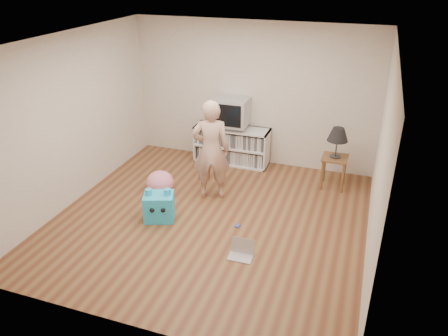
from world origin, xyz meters
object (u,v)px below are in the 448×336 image
table_lamp (338,135)px  plush_pink (160,183)px  side_table (334,164)px  person (211,150)px  crt_tv (232,111)px  laptop (242,251)px  dvd_deck (232,126)px  plush_blue (159,206)px  media_unit (232,145)px

table_lamp → plush_pink: table_lamp is taller
side_table → person: person is taller
crt_tv → laptop: size_ratio=1.87×
dvd_deck → side_table: size_ratio=0.82×
crt_tv → laptop: (1.03, -2.71, -0.96)m
person → plush_blue: 1.20m
person → plush_pink: (-0.83, -0.19, -0.62)m
crt_tv → dvd_deck: bearing=90.0°
laptop → table_lamp: bearing=67.6°
dvd_deck → crt_tv: size_ratio=0.75×
dvd_deck → crt_tv: (0.00, -0.00, 0.29)m
side_table → plush_blue: side_table is taller
media_unit → crt_tv: 0.67m
dvd_deck → plush_blue: bearing=-99.8°
media_unit → side_table: media_unit is taller
laptop → plush_pink: 2.13m
plush_pink → laptop: bearing=-33.7°
dvd_deck → table_lamp: bearing=-10.8°
side_table → plush_pink: bearing=-156.4°
side_table → table_lamp: bearing=0.0°
crt_tv → laptop: crt_tv is taller
table_lamp → person: person is taller
crt_tv → plush_pink: 1.89m
media_unit → crt_tv: crt_tv is taller
crt_tv → plush_pink: bearing=-115.8°
dvd_deck → plush_pink: dvd_deck is taller
table_lamp → plush_blue: table_lamp is taller
side_table → media_unit: bearing=168.7°
dvd_deck → plush_blue: dvd_deck is taller
media_unit → dvd_deck: bearing=-90.0°
media_unit → crt_tv: (0.00, -0.02, 0.67)m
table_lamp → media_unit: bearing=168.7°
dvd_deck → table_lamp: 1.98m
side_table → plush_blue: 3.00m
side_table → laptop: (-0.90, -2.35, -0.36)m
media_unit → table_lamp: size_ratio=2.72×
plush_blue → side_table: bearing=19.2°
dvd_deck → side_table: dvd_deck is taller
person → laptop: (0.94, -1.37, -0.76)m
dvd_deck → crt_tv: bearing=-90.0°
dvd_deck → crt_tv: crt_tv is taller
person → plush_blue: size_ratio=3.11×
table_lamp → laptop: 2.66m
person → plush_blue: (-0.49, -0.91, -0.60)m
plush_pink → person: bearing=12.8°
dvd_deck → plush_pink: size_ratio=0.99×
dvd_deck → plush_blue: 2.35m
side_table → crt_tv: bearing=169.3°
dvd_deck → plush_blue: (-0.39, -2.26, -0.52)m
media_unit → plush_pink: bearing=-115.5°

